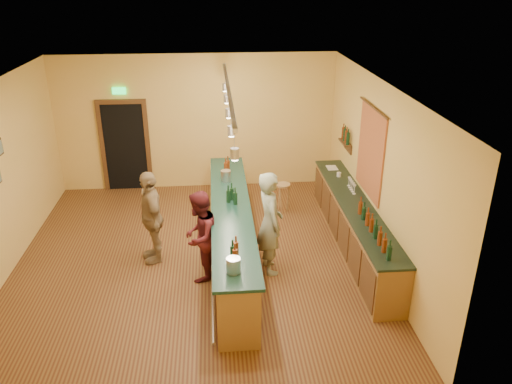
{
  "coord_description": "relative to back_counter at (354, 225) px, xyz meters",
  "views": [
    {
      "loc": [
        0.41,
        -7.97,
        4.86
      ],
      "look_at": [
        1.12,
        0.2,
        1.23
      ],
      "focal_mm": 35.0,
      "sensor_mm": 36.0,
      "label": 1
    }
  ],
  "objects": [
    {
      "name": "wall_front",
      "position": [
        -2.97,
        -3.68,
        1.11
      ],
      "size": [
        6.5,
        0.02,
        3.2
      ],
      "primitive_type": "cube",
      "color": "#DCB952",
      "rests_on": "floor"
    },
    {
      "name": "pendant_track",
      "position": [
        -2.31,
        -0.18,
        2.5
      ],
      "size": [
        0.11,
        4.6,
        0.5
      ],
      "color": "silver",
      "rests_on": "ceiling"
    },
    {
      "name": "bartender",
      "position": [
        -1.67,
        -0.62,
        0.44
      ],
      "size": [
        0.55,
        0.74,
        1.85
      ],
      "primitive_type": "imported",
      "rotation": [
        0.0,
        0.0,
        1.73
      ],
      "color": "gray",
      "rests_on": "floor"
    },
    {
      "name": "bar_stool",
      "position": [
        -1.11,
        1.69,
        0.02
      ],
      "size": [
        0.32,
        0.32,
        0.66
      ],
      "rotation": [
        0.0,
        0.0,
        0.42
      ],
      "color": "#9E6B47",
      "rests_on": "floor"
    },
    {
      "name": "doorway",
      "position": [
        -4.67,
        3.3,
        0.64
      ],
      "size": [
        1.15,
        0.09,
        2.48
      ],
      "color": "black",
      "rests_on": "wall_back"
    },
    {
      "name": "tasting_bar",
      "position": [
        -2.32,
        -0.18,
        0.12
      ],
      "size": [
        0.73,
        5.1,
        1.38
      ],
      "color": "olive",
      "rests_on": "floor"
    },
    {
      "name": "wall_right",
      "position": [
        0.28,
        -0.18,
        1.11
      ],
      "size": [
        0.02,
        7.0,
        3.2
      ],
      "primitive_type": "cube",
      "color": "#DCB952",
      "rests_on": "floor"
    },
    {
      "name": "floor",
      "position": [
        -2.97,
        -0.18,
        -0.49
      ],
      "size": [
        7.0,
        7.0,
        0.0
      ],
      "primitive_type": "plane",
      "color": "#512717",
      "rests_on": "ground"
    },
    {
      "name": "ceiling",
      "position": [
        -2.97,
        -0.18,
        2.71
      ],
      "size": [
        6.5,
        7.0,
        0.02
      ],
      "primitive_type": "cube",
      "color": "silver",
      "rests_on": "wall_back"
    },
    {
      "name": "customer_b",
      "position": [
        -3.73,
        -0.08,
        0.38
      ],
      "size": [
        0.7,
        1.09,
        1.73
      ],
      "primitive_type": "imported",
      "rotation": [
        0.0,
        0.0,
        -1.28
      ],
      "color": "#997A51",
      "rests_on": "floor"
    },
    {
      "name": "back_counter",
      "position": [
        0.0,
        0.0,
        0.0
      ],
      "size": [
        0.6,
        4.55,
        1.27
      ],
      "color": "olive",
      "rests_on": "floor"
    },
    {
      "name": "wall_back",
      "position": [
        -2.97,
        3.32,
        1.11
      ],
      "size": [
        6.5,
        0.02,
        3.2
      ],
      "primitive_type": "cube",
      "color": "#DCB952",
      "rests_on": "floor"
    },
    {
      "name": "customer_a",
      "position": [
        -2.86,
        -0.76,
        0.31
      ],
      "size": [
        0.84,
        0.94,
        1.59
      ],
      "primitive_type": "imported",
      "rotation": [
        0.0,
        0.0,
        -1.93
      ],
      "color": "#59191E",
      "rests_on": "floor"
    },
    {
      "name": "bottle_shelf",
      "position": [
        0.2,
        1.72,
        1.18
      ],
      "size": [
        0.17,
        0.55,
        0.54
      ],
      "color": "#4A2E16",
      "rests_on": "wall_right"
    },
    {
      "name": "tapestry",
      "position": [
        0.26,
        0.22,
        1.36
      ],
      "size": [
        0.03,
        1.4,
        1.6
      ],
      "primitive_type": "cube",
      "color": "#AB2C22",
      "rests_on": "wall_right"
    }
  ]
}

